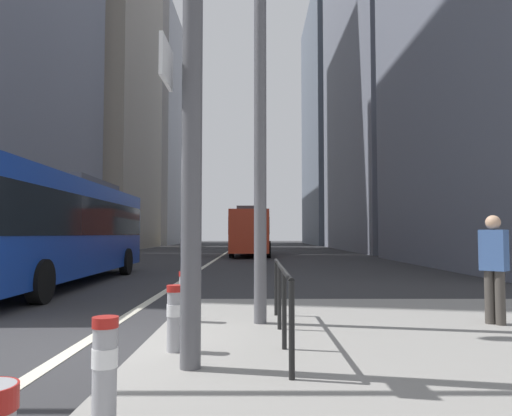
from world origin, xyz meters
TOP-DOWN VIEW (x-y plane):
  - ground_plane at (0.00, 20.00)m, footprint 160.00×160.00m
  - lane_centre_line at (0.00, 30.00)m, footprint 0.20×80.00m
  - office_tower_left_mid at (-16.00, 44.68)m, footprint 13.30×17.23m
  - office_tower_left_far at (-16.00, 70.77)m, footprint 13.10×25.08m
  - office_tower_right_far at (17.00, 65.82)m, footprint 13.14×22.38m
  - city_bus_blue_oncoming at (-3.64, 8.12)m, footprint 2.92×12.21m
  - city_bus_red_receding at (2.17, 28.49)m, footprint 2.94×11.34m
  - car_oncoming_mid at (-5.74, 55.03)m, footprint 2.15×4.11m
  - car_receding_near at (2.87, 46.82)m, footprint 2.18×4.20m
  - street_lamp_post at (2.52, 1.15)m, footprint 5.50×0.32m
  - bollard_left at (1.32, -2.91)m, footprint 0.20×0.20m
  - bollard_right at (1.47, -0.70)m, footprint 0.20×0.20m
  - bollard_back at (1.30, 1.29)m, footprint 0.20×0.20m
  - pedestrian_railing at (2.80, 0.04)m, footprint 0.06×3.76m
  - pedestrian_waiting at (6.19, 1.05)m, footprint 0.43×0.44m

SIDE VIEW (x-z plane):
  - ground_plane at x=0.00m, z-range 0.00..0.00m
  - lane_centre_line at x=0.00m, z-range 0.00..0.01m
  - bollard_left at x=1.32m, z-range 0.20..0.99m
  - bollard_right at x=1.47m, z-range 0.20..0.99m
  - bollard_back at x=1.30m, z-range 0.20..1.00m
  - pedestrian_railing at x=2.80m, z-range 0.37..1.35m
  - car_oncoming_mid at x=-5.74m, z-range 0.02..1.96m
  - car_receding_near at x=2.87m, z-range 0.02..1.96m
  - pedestrian_waiting at x=6.19m, z-range 0.24..1.95m
  - city_bus_red_receding at x=2.17m, z-range 0.14..3.54m
  - city_bus_blue_oncoming at x=-3.64m, z-range 0.14..3.54m
  - street_lamp_post at x=2.52m, z-range 1.28..9.28m
  - office_tower_left_far at x=-16.00m, z-range 0.00..34.79m
  - office_tower_right_far at x=17.00m, z-range 0.00..36.04m
  - office_tower_left_mid at x=-16.00m, z-range 0.00..48.14m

